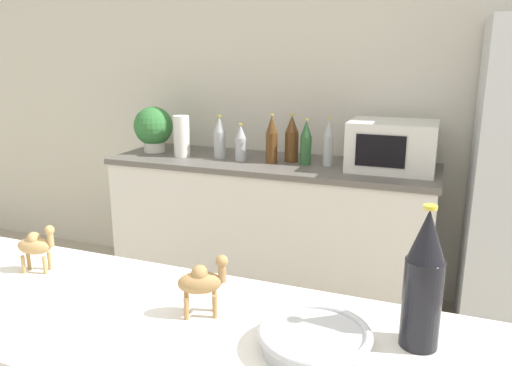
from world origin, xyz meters
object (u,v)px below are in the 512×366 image
object	(u,v)px
potted_plant	(153,128)
microwave	(392,146)
wine_bottle	(424,281)
camel_figurine_second	(36,245)
back_bottle_4	(241,143)
back_bottle_2	(220,138)
back_bottle_5	(272,140)
camel_figurine	(202,281)
back_bottle_3	(292,139)
fruit_bowl	(314,338)
back_bottle_0	(328,143)
paper_towel_roll	(182,136)
back_bottle_1	(306,143)

from	to	relation	value
potted_plant	microwave	bearing A→B (deg)	0.58
wine_bottle	camel_figurine_second	xyz separation A→B (m)	(-1.00, 0.00, -0.07)
back_bottle_4	wine_bottle	world-z (taller)	wine_bottle
back_bottle_2	back_bottle_5	size ratio (longest dim) A/B	0.91
camel_figurine	potted_plant	bearing A→B (deg)	124.79
back_bottle_3	back_bottle_5	world-z (taller)	back_bottle_5
back_bottle_4	fruit_bowl	distance (m)	2.16
camel_figurine	back_bottle_5	bearing A→B (deg)	104.57
wine_bottle	back_bottle_5	bearing A→B (deg)	117.54
fruit_bowl	back_bottle_0	bearing A→B (deg)	102.21
back_bottle_5	microwave	bearing A→B (deg)	5.46
wine_bottle	back_bottle_3	bearing A→B (deg)	114.07
potted_plant	paper_towel_roll	xyz separation A→B (m)	(0.25, -0.07, -0.03)
back_bottle_5	back_bottle_3	bearing A→B (deg)	39.10
microwave	back_bottle_3	xyz separation A→B (m)	(-0.60, 0.02, -0.00)
back_bottle_1	wine_bottle	xyz separation A→B (m)	(0.75, -1.87, 0.08)
fruit_bowl	camel_figurine_second	size ratio (longest dim) A/B	1.73
back_bottle_4	wine_bottle	distance (m)	2.17
fruit_bowl	potted_plant	bearing A→B (deg)	129.24
camel_figurine	camel_figurine_second	bearing A→B (deg)	174.62
potted_plant	wine_bottle	world-z (taller)	wine_bottle
potted_plant	camel_figurine_second	xyz separation A→B (m)	(0.82, -1.89, -0.01)
back_bottle_1	back_bottle_3	bearing A→B (deg)	153.34
back_bottle_5	fruit_bowl	world-z (taller)	back_bottle_5
potted_plant	back_bottle_5	xyz separation A→B (m)	(0.86, -0.05, -0.02)
back_bottle_0	wine_bottle	size ratio (longest dim) A/B	0.95
back_bottle_4	back_bottle_1	bearing A→B (deg)	5.13
fruit_bowl	back_bottle_2	bearing A→B (deg)	119.81
potted_plant	microwave	size ratio (longest dim) A/B	0.63
back_bottle_1	back_bottle_2	world-z (taller)	back_bottle_1
wine_bottle	camel_figurine_second	world-z (taller)	wine_bottle
back_bottle_3	fruit_bowl	bearing A→B (deg)	-71.79
microwave	camel_figurine	world-z (taller)	microwave
back_bottle_0	camel_figurine_second	size ratio (longest dim) A/B	2.13
back_bottle_4	back_bottle_5	xyz separation A→B (m)	(0.20, 0.01, 0.03)
back_bottle_0	camel_figurine	world-z (taller)	back_bottle_0
wine_bottle	camel_figurine	world-z (taller)	wine_bottle
back_bottle_1	back_bottle_5	world-z (taller)	back_bottle_5
back_bottle_0	fruit_bowl	size ratio (longest dim) A/B	1.23
paper_towel_roll	back_bottle_0	xyz separation A→B (m)	(0.94, 0.06, 0.01)
back_bottle_1	wine_bottle	bearing A→B (deg)	-68.03
paper_towel_roll	back_bottle_2	bearing A→B (deg)	9.30
paper_towel_roll	fruit_bowl	bearing A→B (deg)	-54.43
microwave	back_bottle_3	world-z (taller)	back_bottle_3
paper_towel_roll	camel_figurine	xyz separation A→B (m)	(1.10, -1.87, 0.02)
camel_figurine	fruit_bowl	bearing A→B (deg)	-9.36
potted_plant	back_bottle_3	distance (m)	0.96
paper_towel_roll	back_bottle_3	xyz separation A→B (m)	(0.71, 0.10, 0.01)
back_bottle_5	camel_figurine	bearing A→B (deg)	-75.43
fruit_bowl	back_bottle_4	bearing A→B (deg)	116.59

